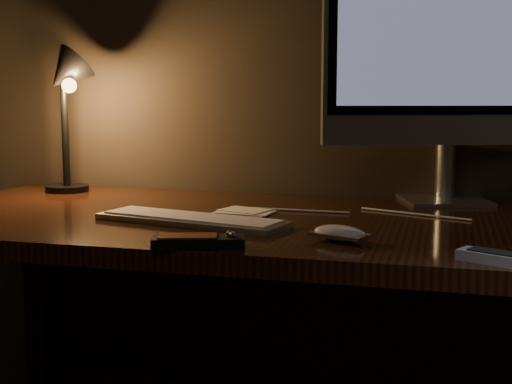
% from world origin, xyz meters
% --- Properties ---
extents(desk, '(1.60, 0.75, 0.75)m').
position_xyz_m(desk, '(0.00, 1.93, 0.62)').
color(desk, black).
rests_on(desk, ground).
extents(monitor, '(0.61, 0.24, 0.66)m').
position_xyz_m(monitor, '(0.42, 2.18, 1.14)').
color(monitor, silver).
rests_on(monitor, desk).
extents(keyboard, '(0.44, 0.21, 0.02)m').
position_xyz_m(keyboard, '(-0.10, 1.75, 0.76)').
color(keyboard, silver).
rests_on(keyboard, desk).
extents(mouse, '(0.12, 0.09, 0.02)m').
position_xyz_m(mouse, '(0.23, 1.64, 0.76)').
color(mouse, white).
rests_on(mouse, desk).
extents(media_remote, '(0.18, 0.11, 0.03)m').
position_xyz_m(media_remote, '(-0.00, 1.52, 0.76)').
color(media_remote, black).
rests_on(media_remote, desk).
extents(tv_remote, '(0.17, 0.12, 0.02)m').
position_xyz_m(tv_remote, '(0.53, 1.52, 0.76)').
color(tv_remote, '#94979A').
rests_on(tv_remote, desk).
extents(papers, '(0.14, 0.11, 0.01)m').
position_xyz_m(papers, '(-0.02, 1.90, 0.75)').
color(papers, white).
rests_on(papers, desk).
extents(desk_lamp, '(0.20, 0.21, 0.40)m').
position_xyz_m(desk_lamp, '(-0.58, 2.08, 1.02)').
color(desk_lamp, black).
rests_on(desk_lamp, desk).
extents(cable, '(0.54, 0.14, 0.00)m').
position_xyz_m(cable, '(0.21, 1.95, 0.75)').
color(cable, white).
rests_on(cable, desk).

